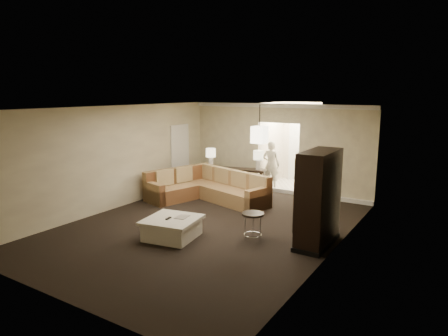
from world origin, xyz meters
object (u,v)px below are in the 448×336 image
Objects in this scene: person at (271,162)px; drink_table at (253,221)px; console_table at (234,178)px; armoire at (318,200)px; sectional_sofa at (208,188)px; coffee_table at (172,228)px.

drink_table is at bearing 100.95° from person.
person is (0.76, 1.10, 0.41)m from console_table.
console_table is at bearing 142.29° from armoire.
sectional_sofa reaches higher than drink_table.
person reaches higher than coffee_table.
coffee_table is 0.62× the size of console_table.
armoire reaches higher than drink_table.
sectional_sofa is at bearing 141.04° from drink_table.
person reaches higher than drink_table.
drink_table is 0.34× the size of person.
console_table is (0.18, 1.21, 0.11)m from sectional_sofa.
coffee_table is at bearing -53.92° from sectional_sofa.
coffee_table is 4.30m from console_table.
armoire is 4.96m from person.
armoire is 1.45m from drink_table.
coffee_table is 1.78m from drink_table.
drink_table is at bearing -23.03° from sectional_sofa.
coffee_table is at bearing -151.58° from drink_table.
console_table is at bearing 97.27° from sectional_sofa.
sectional_sofa is at bearing -112.73° from console_table.
armoire reaches higher than sectional_sofa.
person reaches higher than sectional_sofa.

